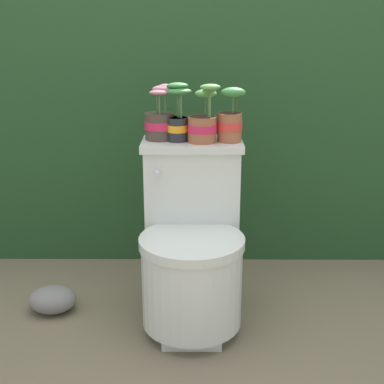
{
  "coord_description": "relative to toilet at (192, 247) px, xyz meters",
  "views": [
    {
      "loc": [
        0.05,
        -1.9,
        1.19
      ],
      "look_at": [
        0.04,
        0.1,
        0.55
      ],
      "focal_mm": 50.0,
      "sensor_mm": 36.0,
      "label": 1
    }
  ],
  "objects": [
    {
      "name": "potted_plant_left",
      "position": [
        -0.13,
        0.18,
        0.48
      ],
      "size": [
        0.13,
        0.12,
        0.22
      ],
      "color": "#47382D",
      "rests_on": "toilet"
    },
    {
      "name": "toilet",
      "position": [
        0.0,
        0.0,
        0.0
      ],
      "size": [
        0.41,
        0.56,
        0.73
      ],
      "color": "silver",
      "rests_on": "ground"
    },
    {
      "name": "ground_plane",
      "position": [
        -0.04,
        -0.06,
        -0.33
      ],
      "size": [
        12.0,
        12.0,
        0.0
      ],
      "primitive_type": "plane",
      "color": "#75664C"
    },
    {
      "name": "hedge_backdrop",
      "position": [
        -0.04,
        1.05,
        0.33
      ],
      "size": [
        3.67,
        0.92,
        1.32
      ],
      "color": "#234723",
      "rests_on": "ground"
    },
    {
      "name": "potted_plant_middle",
      "position": [
        0.04,
        0.13,
        0.48
      ],
      "size": [
        0.13,
        0.12,
        0.23
      ],
      "color": "#9E5638",
      "rests_on": "toilet"
    },
    {
      "name": "garden_stone",
      "position": [
        -0.59,
        0.06,
        -0.27
      ],
      "size": [
        0.2,
        0.16,
        0.11
      ],
      "color": "gray",
      "rests_on": "ground"
    },
    {
      "name": "potted_plant_midright",
      "position": [
        0.15,
        0.15,
        0.48
      ],
      "size": [
        0.11,
        0.1,
        0.22
      ],
      "color": "#9E5638",
      "rests_on": "toilet"
    },
    {
      "name": "potted_plant_midleft",
      "position": [
        -0.06,
        0.15,
        0.49
      ],
      "size": [
        0.1,
        0.08,
        0.23
      ],
      "color": "#262628",
      "rests_on": "toilet"
    }
  ]
}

